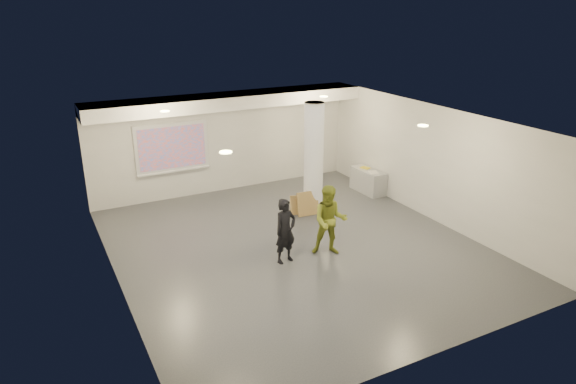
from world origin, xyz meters
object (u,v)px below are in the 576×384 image
credenza (368,181)px  column (314,158)px  woman (285,231)px  projection_screen (172,148)px  man (330,220)px

credenza → column: bearing=-168.5°
credenza → woman: size_ratio=0.81×
column → projection_screen: size_ratio=1.43×
projection_screen → woman: size_ratio=1.43×
column → woman: (-2.04, -2.31, -0.77)m
column → woman: bearing=-131.4°
credenza → man: size_ratio=0.74×
man → column: bearing=96.3°
column → man: size_ratio=1.84×
projection_screen → woman: projection_screen is taller
man → credenza: bearing=70.8°
column → projection_screen: column is taller
projection_screen → credenza: (5.32, -2.14, -1.18)m
projection_screen → credenza: size_ratio=1.75×
woman → man: man is taller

